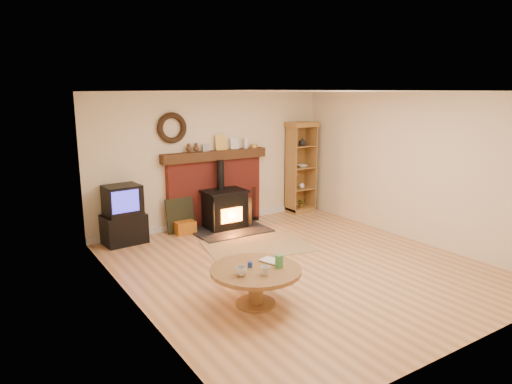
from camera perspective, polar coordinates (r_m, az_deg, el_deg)
ground at (r=7.09m, az=5.20°, el=-9.10°), size 5.50×5.50×0.00m
room_shell at (r=6.72m, az=4.87°, el=4.87°), size 5.02×5.52×2.61m
chimney_breast at (r=9.03m, az=-5.13°, el=0.90°), size 2.20×0.22×1.78m
wood_stove at (r=8.79m, az=-3.84°, el=-2.28°), size 1.40×1.00×1.32m
area_rug at (r=7.88m, az=0.16°, el=-6.76°), size 1.96×1.54×0.01m
tv_unit at (r=8.23m, az=-16.24°, el=-2.87°), size 0.74×0.55×1.04m
curio_cabinet at (r=9.99m, az=5.52°, el=3.08°), size 0.63×0.46×1.97m
firelog_box at (r=8.63m, az=-8.83°, el=-4.43°), size 0.38×0.24×0.23m
leaning_painting at (r=8.70m, az=-9.45°, el=-2.87°), size 0.55×0.15×0.65m
fire_tools at (r=9.45m, az=-0.15°, el=-2.87°), size 0.16×0.16×0.70m
coffee_table at (r=5.69m, az=-0.02°, el=-10.38°), size 1.13×1.13×0.64m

